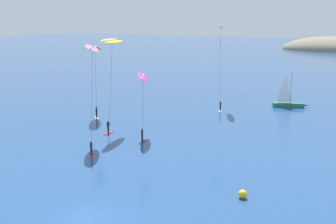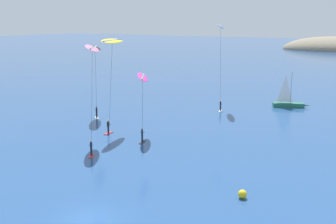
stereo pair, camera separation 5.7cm
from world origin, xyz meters
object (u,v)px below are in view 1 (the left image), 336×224
Objects in this scene: kitesurfer_magenta at (143,81)px; kitesurfer_yellow at (112,47)px; kitesurfer_black at (95,52)px; sailboat_near at (290,103)px; kitesurfer_pink at (92,54)px; marker_buoy at (243,194)px; kitesurfer_white at (221,34)px.

kitesurfer_magenta is 6.16m from kitesurfer_yellow.
kitesurfer_magenta is at bearing -4.11° from kitesurfer_yellow.
kitesurfer_yellow is at bearing -34.67° from kitesurfer_black.
kitesurfer_magenta is 0.66× the size of kitesurfer_yellow.
sailboat_near is 0.50× the size of kitesurfer_yellow.
kitesurfer_pink is 23.38m from marker_buoy.
kitesurfer_white reaches higher than kitesurfer_pink.
kitesurfer_black is 1.35× the size of kitesurfer_magenta.
kitesurfer_white is (-9.57, -6.21, 10.90)m from sailboat_near.
kitesurfer_black is at bearing -130.64° from kitesurfer_white.
kitesurfer_pink is at bearing 164.34° from marker_buoy.
kitesurfer_yellow is at bearing -104.39° from kitesurfer_white.
kitesurfer_pink is 15.77× the size of marker_buoy.
kitesurfer_yellow is 20.47m from kitesurfer_white.
kitesurfer_yellow is 5.39m from kitesurfer_pink.
kitesurfer_white is at bearing 118.87° from marker_buoy.
kitesurfer_black is 14.57× the size of marker_buoy.
kitesurfer_magenta is 0.69× the size of kitesurfer_pink.
marker_buoy is (7.36, -36.93, -0.29)m from sailboat_near.
marker_buoy is (29.49, -16.09, -8.90)m from kitesurfer_black.
kitesurfer_magenta is 6.74m from kitesurfer_pink.
kitesurfer_black is 0.92× the size of kitesurfer_pink.
kitesurfer_yellow is at bearing 106.01° from kitesurfer_pink.
kitesurfer_white is at bearing -147.02° from sailboat_near.
marker_buoy is at bearing -31.58° from kitesurfer_magenta.
marker_buoy is (17.20, -10.57, -6.25)m from kitesurfer_magenta.
kitesurfer_pink is (1.48, -5.16, -0.48)m from kitesurfer_yellow.
kitesurfer_white is 18.56× the size of marker_buoy.
kitesurfer_magenta is 10.82× the size of marker_buoy.
sailboat_near reaches higher than marker_buoy.
kitesurfer_pink reaches higher than kitesurfer_black.
kitesurfer_pink is (-3.33, -4.82, 3.34)m from kitesurfer_magenta.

